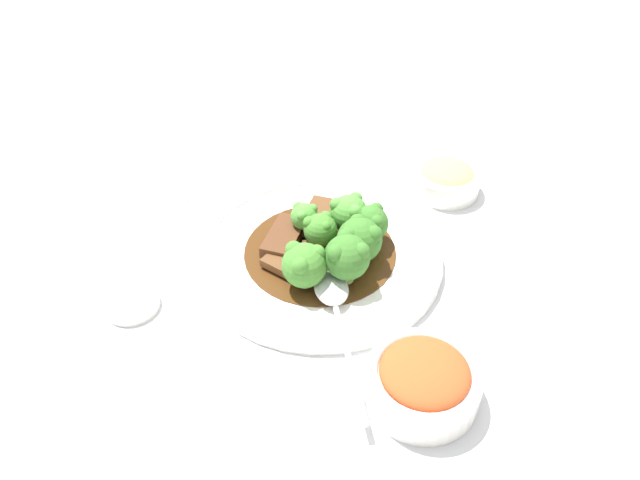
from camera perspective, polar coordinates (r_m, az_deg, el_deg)
The scene contains 18 objects.
ground_plane at distance 0.80m, azimuth -0.00°, elevation -1.84°, with size 4.00×4.00×0.00m, color silver.
main_plate at distance 0.79m, azimuth -0.00°, elevation -1.31°, with size 0.31×0.31×0.02m.
beef_strip_0 at distance 0.77m, azimuth -0.11°, elevation -1.59°, with size 0.05×0.07×0.01m.
beef_strip_1 at distance 0.79m, azimuth -3.28°, elevation 0.25°, with size 0.06×0.08×0.02m.
beef_strip_2 at distance 0.76m, azimuth -3.11°, elevation -2.52°, with size 0.07×0.05×0.01m.
beef_strip_3 at distance 0.83m, azimuth -0.10°, elevation 2.08°, with size 0.05×0.08×0.01m.
broccoli_floret_0 at distance 0.80m, azimuth 2.65°, elevation 2.51°, with size 0.05×0.05×0.05m.
broccoli_floret_1 at distance 0.75m, azimuth 3.63°, elevation 0.10°, with size 0.06×0.06×0.06m.
broccoli_floret_2 at distance 0.72m, azimuth -1.44°, elevation -2.24°, with size 0.05×0.05×0.06m.
broccoli_floret_3 at distance 0.78m, azimuth -0.01°, elevation 0.98°, with size 0.04×0.04×0.05m.
broccoli_floret_4 at distance 0.72m, azimuth 2.49°, elevation -1.50°, with size 0.05×0.05×0.06m.
broccoli_floret_5 at distance 0.79m, azimuth -1.44°, elevation 2.19°, with size 0.04×0.04×0.05m.
broccoli_floret_6 at distance 0.79m, azimuth 4.59°, elevation 1.60°, with size 0.05×0.05×0.05m.
serving_spoon at distance 0.71m, azimuth 1.34°, elevation -5.60°, with size 0.07×0.21×0.01m.
side_bowl_kimchi at distance 0.65m, azimuth 9.41°, elevation -12.56°, with size 0.12×0.12×0.05m.
side_bowl_appetizer at distance 0.92m, azimuth 11.49°, elevation 5.53°, with size 0.10×0.10×0.04m.
sauce_dish at distance 0.77m, azimuth -16.85°, elevation -5.50°, with size 0.07×0.07×0.01m.
paper_napkin at distance 0.95m, azimuth -9.59°, elevation 5.59°, with size 0.13×0.12×0.01m.
Camera 1 is at (-0.04, 0.59, 0.54)m, focal length 35.00 mm.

